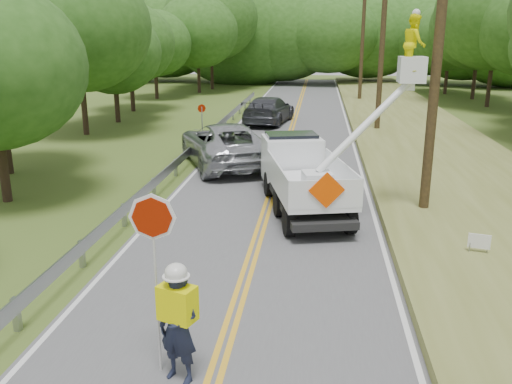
# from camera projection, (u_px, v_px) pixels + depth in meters

# --- Properties ---
(ground) EXTENTS (140.00, 140.00, 0.00)m
(ground) POSITION_uv_depth(u_px,v_px,m) (215.00, 376.00, 9.15)
(ground) COLOR #3D551A
(ground) RESTS_ON ground
(road) EXTENTS (7.20, 96.00, 0.03)m
(road) POSITION_uv_depth(u_px,v_px,m) (278.00, 173.00, 22.49)
(road) COLOR #545357
(road) RESTS_ON ground
(guardrail) EXTENTS (0.18, 48.00, 0.77)m
(guardrail) POSITION_uv_depth(u_px,v_px,m) (188.00, 153.00, 23.64)
(guardrail) COLOR gray
(guardrail) RESTS_ON ground
(utility_poles) EXTENTS (1.60, 43.30, 10.00)m
(utility_poles) POSITION_uv_depth(u_px,v_px,m) (400.00, 41.00, 23.33)
(utility_poles) COLOR #2D2215
(utility_poles) RESTS_ON ground
(tall_grass_verge) EXTENTS (7.00, 96.00, 0.30)m
(tall_grass_verge) POSITION_uv_depth(u_px,v_px,m) (454.00, 174.00, 21.67)
(tall_grass_verge) COLOR brown
(tall_grass_verge) RESTS_ON ground
(treeline_left) EXTENTS (11.28, 55.57, 11.27)m
(treeline_left) POSITION_uv_depth(u_px,v_px,m) (150.00, 33.00, 38.66)
(treeline_left) COLOR #332319
(treeline_left) RESTS_ON ground
(treeline_horizon) EXTENTS (56.01, 14.52, 12.21)m
(treeline_horizon) POSITION_uv_depth(u_px,v_px,m) (318.00, 34.00, 61.04)
(treeline_horizon) COLOR #264E16
(treeline_horizon) RESTS_ON ground
(flagger) EXTENTS (1.20, 0.69, 3.16)m
(flagger) POSITION_uv_depth(u_px,v_px,m) (177.00, 319.00, 8.73)
(flagger) COLOR #191E33
(flagger) RESTS_ON road
(bucket_truck) EXTENTS (5.16, 6.39, 6.11)m
(bucket_truck) POSITION_uv_depth(u_px,v_px,m) (308.00, 163.00, 18.01)
(bucket_truck) COLOR black
(bucket_truck) RESTS_ON road
(suv_silver) EXTENTS (5.44, 7.34, 1.85)m
(suv_silver) POSITION_uv_depth(u_px,v_px,m) (225.00, 144.00, 23.54)
(suv_silver) COLOR #ABAEB3
(suv_silver) RESTS_ON road
(suv_darkgrey) EXTENTS (3.26, 6.16, 1.70)m
(suv_darkgrey) POSITION_uv_depth(u_px,v_px,m) (269.00, 110.00, 34.65)
(suv_darkgrey) COLOR #3B3D44
(suv_darkgrey) RESTS_ON road
(stop_sign_permanent) EXTENTS (0.39, 0.25, 2.08)m
(stop_sign_permanent) POSITION_uv_depth(u_px,v_px,m) (202.00, 118.00, 28.05)
(stop_sign_permanent) COLOR gray
(stop_sign_permanent) RESTS_ON ground
(yard_sign) EXTENTS (0.53, 0.17, 0.78)m
(yard_sign) POSITION_uv_depth(u_px,v_px,m) (479.00, 242.00, 13.48)
(yard_sign) COLOR white
(yard_sign) RESTS_ON ground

